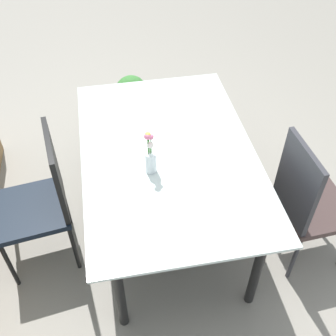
{
  "coord_description": "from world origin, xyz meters",
  "views": [
    {
      "loc": [
        -1.76,
        0.38,
        2.46
      ],
      "look_at": [
        0.09,
        0.04,
        0.6
      ],
      "focal_mm": 43.58,
      "sensor_mm": 36.0,
      "label": 1
    }
  ],
  "objects": [
    {
      "name": "dining_table",
      "position": [
        0.09,
        0.04,
        0.68
      ],
      "size": [
        1.64,
        1.07,
        0.75
      ],
      "color": "silver",
      "rests_on": "ground"
    },
    {
      "name": "chair_near_left",
      "position": [
        -0.29,
        -0.77,
        0.54
      ],
      "size": [
        0.45,
        0.45,
        0.99
      ],
      "rotation": [
        0.0,
        0.0,
        3.2
      ],
      "color": "#3B2B29",
      "rests_on": "ground"
    },
    {
      "name": "potted_plant",
      "position": [
        1.41,
        0.14,
        0.24
      ],
      "size": [
        0.3,
        0.3,
        0.47
      ],
      "color": "gray",
      "rests_on": "ground"
    },
    {
      "name": "ground_plane",
      "position": [
        0.0,
        0.0,
        0.0
      ],
      "size": [
        12.0,
        12.0,
        0.0
      ],
      "primitive_type": "plane",
      "color": "gray"
    },
    {
      "name": "chair_far_side",
      "position": [
        0.03,
        0.85,
        0.55
      ],
      "size": [
        0.5,
        0.5,
        0.99
      ],
      "rotation": [
        0.0,
        0.0,
        0.14
      ],
      "color": "black",
      "rests_on": "ground"
    },
    {
      "name": "flower_vase",
      "position": [
        -0.06,
        0.17,
        0.87
      ],
      "size": [
        0.07,
        0.07,
        0.29
      ],
      "color": "silver",
      "rests_on": "dining_table"
    }
  ]
}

